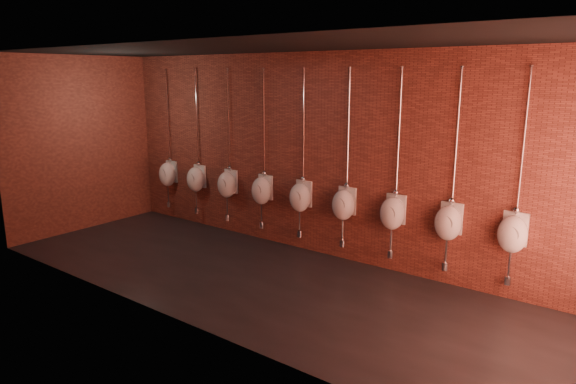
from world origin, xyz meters
name	(u,v)px	position (x,y,z in m)	size (l,w,h in m)	color
ground	(257,280)	(0.00, 0.00, 0.00)	(8.50, 8.50, 0.00)	black
room_shell	(255,139)	(0.00, 0.00, 2.01)	(8.54, 3.04, 3.22)	black
urinal_0	(168,174)	(-3.50, 1.37, 0.93)	(0.38, 0.33, 2.71)	white
urinal_1	(196,178)	(-2.69, 1.37, 0.93)	(0.38, 0.33, 2.71)	white
urinal_2	(227,184)	(-1.87, 1.37, 0.93)	(0.38, 0.33, 2.71)	white
urinal_3	(262,190)	(-1.06, 1.37, 0.93)	(0.38, 0.33, 2.71)	white
urinal_4	(300,196)	(-0.24, 1.37, 0.93)	(0.38, 0.33, 2.71)	white
urinal_5	(344,204)	(0.58, 1.37, 0.93)	(0.38, 0.33, 2.71)	white
urinal_6	(393,212)	(1.39, 1.37, 0.93)	(0.38, 0.33, 2.71)	white
urinal_7	(448,222)	(2.21, 1.37, 0.93)	(0.38, 0.33, 2.71)	white
urinal_8	(513,233)	(3.02, 1.37, 0.93)	(0.38, 0.33, 2.71)	white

